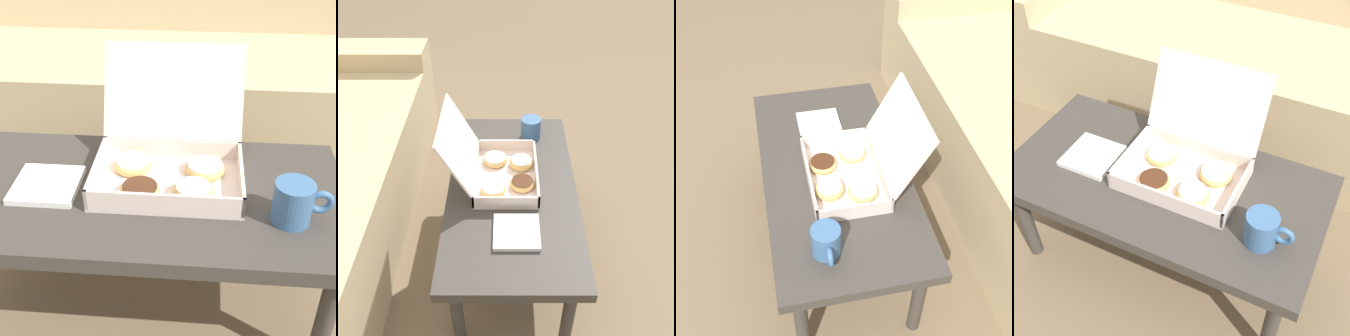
# 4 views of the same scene
# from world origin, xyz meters

# --- Properties ---
(ground_plane) EXTENTS (12.00, 12.00, 0.00)m
(ground_plane) POSITION_xyz_m (0.00, 0.00, 0.00)
(ground_plane) COLOR #756047
(coffee_table) EXTENTS (0.98, 0.50, 0.39)m
(coffee_table) POSITION_xyz_m (0.00, -0.14, 0.34)
(coffee_table) COLOR #3D3833
(coffee_table) RESTS_ON ground_plane
(pastry_box) EXTENTS (0.36, 0.36, 0.28)m
(pastry_box) POSITION_xyz_m (0.05, -0.08, 0.44)
(pastry_box) COLOR silver
(pastry_box) RESTS_ON coffee_table
(coffee_mug) EXTENTS (0.13, 0.09, 0.10)m
(coffee_mug) POSITION_xyz_m (0.34, -0.23, 0.44)
(coffee_mug) COLOR #3D6693
(coffee_mug) RESTS_ON coffee_table
(napkin_stack) EXTENTS (0.16, 0.16, 0.02)m
(napkin_stack) POSITION_xyz_m (-0.25, -0.15, 0.39)
(napkin_stack) COLOR white
(napkin_stack) RESTS_ON coffee_table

